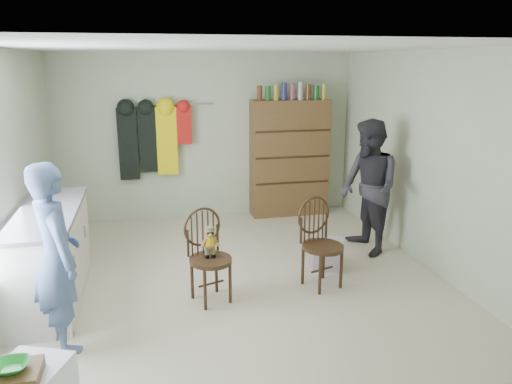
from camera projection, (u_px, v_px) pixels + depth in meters
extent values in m
plane|color=beige|center=(238.00, 280.00, 5.58)|extent=(5.00, 5.00, 0.00)
plane|color=beige|center=(207.00, 137.00, 7.62)|extent=(4.50, 0.00, 4.50)
plane|color=beige|center=(7.00, 181.00, 4.79)|extent=(0.00, 5.00, 5.00)
plane|color=beige|center=(429.00, 162.00, 5.73)|extent=(0.00, 5.00, 5.00)
plane|color=white|center=(236.00, 48.00, 4.94)|extent=(5.00, 5.00, 0.00)
cube|color=silver|center=(49.00, 256.00, 5.06)|extent=(0.60, 1.80, 0.90)
cube|color=slate|center=(44.00, 212.00, 4.94)|extent=(0.64, 1.86, 0.04)
cylinder|color=#99999E|center=(75.00, 263.00, 4.68)|extent=(0.02, 0.02, 0.14)
cylinder|color=#99999E|center=(85.00, 232.00, 5.52)|extent=(0.02, 0.02, 0.14)
imported|color=green|center=(11.00, 366.00, 3.13)|extent=(0.22, 0.22, 0.05)
cylinder|color=#3D2615|center=(211.00, 260.00, 4.98)|extent=(0.54, 0.54, 0.04)
cylinder|color=#3D2615|center=(205.00, 290.00, 4.86)|extent=(0.03, 0.03, 0.42)
cylinder|color=#3D2615|center=(230.00, 283.00, 5.00)|extent=(0.03, 0.03, 0.42)
cylinder|color=#3D2615|center=(192.00, 279.00, 5.09)|extent=(0.03, 0.03, 0.42)
cylinder|color=#3D2615|center=(216.00, 273.00, 5.24)|extent=(0.03, 0.03, 0.42)
torus|color=#3D2615|center=(202.00, 227.00, 5.04)|extent=(0.39, 0.17, 0.41)
cylinder|color=#3D2615|center=(188.00, 243.00, 4.98)|extent=(0.03, 0.03, 0.28)
cylinder|color=#3D2615|center=(218.00, 237.00, 5.16)|extent=(0.03, 0.03, 0.28)
cylinder|color=yellow|center=(210.00, 241.00, 4.95)|extent=(0.10, 0.10, 0.10)
cylinder|color=#475128|center=(210.00, 251.00, 4.98)|extent=(0.06, 0.06, 0.15)
sphere|color=#9E7042|center=(210.00, 233.00, 4.93)|extent=(0.09, 0.09, 0.09)
cylinder|color=#475128|center=(210.00, 228.00, 4.92)|extent=(0.08, 0.08, 0.03)
cube|color=black|center=(210.00, 233.00, 4.89)|extent=(0.07, 0.01, 0.02)
cylinder|color=#3D2615|center=(323.00, 247.00, 5.31)|extent=(0.55, 0.55, 0.04)
cylinder|color=#3D2615|center=(320.00, 275.00, 5.18)|extent=(0.03, 0.03, 0.43)
cylinder|color=#3D2615|center=(341.00, 269.00, 5.33)|extent=(0.03, 0.03, 0.43)
cylinder|color=#3D2615|center=(303.00, 265.00, 5.43)|extent=(0.03, 0.03, 0.43)
cylinder|color=#3D2615|center=(323.00, 260.00, 5.57)|extent=(0.03, 0.03, 0.43)
torus|color=#3D2615|center=(314.00, 215.00, 5.37)|extent=(0.41, 0.16, 0.42)
cylinder|color=#3D2615|center=(301.00, 231.00, 5.32)|extent=(0.03, 0.03, 0.29)
cylinder|color=#3D2615|center=(326.00, 225.00, 5.49)|extent=(0.03, 0.03, 0.29)
cube|color=#E5727B|center=(329.00, 254.00, 5.84)|extent=(0.42, 0.38, 0.36)
imported|color=slate|center=(56.00, 258.00, 4.09)|extent=(0.60, 0.70, 1.61)
imported|color=#2D2B33|center=(369.00, 188.00, 6.20)|extent=(0.70, 0.87, 1.69)
cube|color=brown|center=(289.00, 158.00, 7.79)|extent=(1.20, 0.38, 1.80)
cube|color=#3D2615|center=(292.00, 183.00, 7.70)|extent=(1.16, 0.02, 0.03)
cube|color=#3D2615|center=(293.00, 157.00, 7.59)|extent=(1.16, 0.02, 0.03)
cube|color=#3D2615|center=(293.00, 131.00, 7.49)|extent=(1.16, 0.02, 0.03)
cylinder|color=#592D14|center=(260.00, 93.00, 7.33)|extent=(0.08, 0.08, 0.22)
cylinder|color=#19591E|center=(268.00, 93.00, 7.36)|extent=(0.09, 0.09, 0.21)
cylinder|color=#A59933|center=(276.00, 93.00, 7.38)|extent=(0.08, 0.08, 0.23)
cylinder|color=navy|center=(284.00, 91.00, 7.40)|extent=(0.08, 0.08, 0.26)
cylinder|color=#8C3F59|center=(292.00, 92.00, 7.43)|extent=(0.07, 0.07, 0.24)
cylinder|color=#B2B2B7|center=(300.00, 91.00, 7.45)|extent=(0.07, 0.07, 0.27)
cylinder|color=#592D14|center=(308.00, 92.00, 7.48)|extent=(0.09, 0.09, 0.23)
cylinder|color=#19591E|center=(316.00, 93.00, 7.51)|extent=(0.09, 0.09, 0.21)
cylinder|color=#A59933|center=(324.00, 92.00, 7.54)|extent=(0.08, 0.08, 0.23)
cylinder|color=#99999E|center=(180.00, 104.00, 7.35)|extent=(1.00, 0.02, 0.02)
cube|color=black|center=(128.00, 144.00, 7.28)|extent=(0.28, 0.10, 1.05)
cube|color=black|center=(148.00, 140.00, 7.32)|extent=(0.26, 0.10, 0.95)
cube|color=yellow|center=(167.00, 141.00, 7.39)|extent=(0.30, 0.10, 1.00)
cube|color=red|center=(184.00, 125.00, 7.38)|extent=(0.22, 0.10, 0.55)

